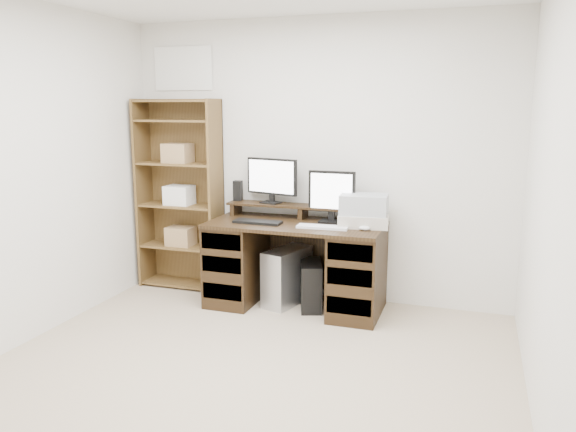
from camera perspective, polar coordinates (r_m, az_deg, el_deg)
The scene contains 14 objects.
room at distance 3.19m, azimuth -6.99°, elevation 2.26°, with size 3.54×4.04×2.54m.
desk at distance 4.90m, azimuth 0.80°, elevation -4.83°, with size 1.50×0.70×0.75m.
riser_shelf at distance 4.99m, azimuth 1.54°, elevation 0.81°, with size 1.40×0.22×0.12m.
monitor_wide at distance 5.06m, azimuth -1.66°, elevation 3.86°, with size 0.50×0.17×0.40m.
monitor_small at distance 4.82m, azimuth 4.46°, elevation 2.19°, with size 0.40×0.15×0.44m.
speaker at distance 5.22m, azimuth -5.11°, elevation 2.58°, with size 0.07×0.07×0.19m, color black.
keyboard_black at distance 4.80m, azimuth -3.11°, elevation -0.61°, with size 0.42×0.14×0.02m, color black.
keyboard_white at distance 4.61m, azimuth 3.53°, elevation -1.13°, with size 0.42×0.13×0.02m, color silver.
mouse at distance 4.56m, azimuth 7.77°, elevation -1.23°, with size 0.09×0.06×0.04m, color silver.
printer at distance 4.72m, azimuth 7.69°, elevation -0.41°, with size 0.41×0.30×0.10m, color #B6AD9F.
basket at distance 4.69m, azimuth 7.74°, elevation 1.18°, with size 0.39×0.28×0.17m, color #A0A5AB.
tower_silver at distance 5.01m, azimuth -0.09°, elevation -6.15°, with size 0.22×0.50×0.50m, color #B4B7BB.
tower_black at distance 4.93m, azimuth 2.34°, elevation -7.00°, with size 0.30×0.44×0.41m.
bookshelf at distance 5.46m, azimuth -10.86°, elevation 2.32°, with size 0.80×0.30×1.80m.
Camera 1 is at (1.37, -2.84, 1.74)m, focal length 35.00 mm.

